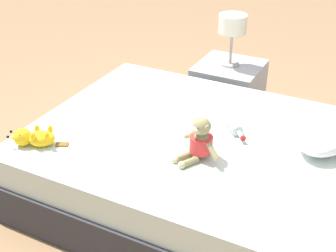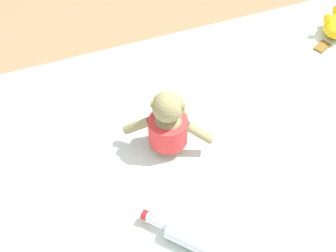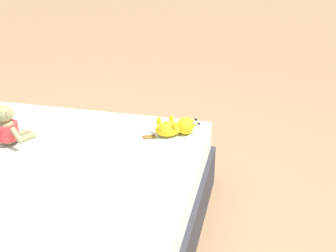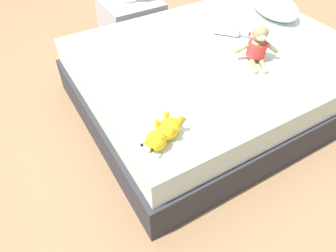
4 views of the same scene
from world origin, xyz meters
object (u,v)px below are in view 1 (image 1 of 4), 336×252
glass_bottle (233,124)px  plush_monkey (200,142)px  bed (193,165)px  plush_yellow_creature (33,138)px  pillow (327,133)px  nightstand (228,91)px  bedside_lamp (233,26)px

glass_bottle → plush_monkey: bearing=-8.6°
plush_monkey → bed: bearing=-149.5°
plush_yellow_creature → glass_bottle: (-0.66, 0.92, -0.01)m
pillow → glass_bottle: bearing=-81.9°
plush_monkey → nightstand: (-1.25, -0.30, -0.31)m
bed → plush_monkey: bearing=30.5°
plush_yellow_creature → nightstand: plush_yellow_creature is taller
nightstand → bed: bearing=9.4°
plush_monkey → nightstand: 1.32m
plush_yellow_creature → plush_monkey: bearing=109.5°
glass_bottle → bedside_lamp: 1.00m
pillow → bedside_lamp: size_ratio=1.38×
pillow → glass_bottle: pillow is taller
nightstand → bedside_lamp: bedside_lamp is taller
bed → pillow: size_ratio=3.53×
plush_yellow_creature → pillow: bearing=117.2°
plush_yellow_creature → nightstand: size_ratio=0.66×
plush_yellow_creature → bedside_lamp: 1.67m
bed → glass_bottle: size_ratio=8.16×
plush_yellow_creature → glass_bottle: size_ratio=1.36×
bed → nightstand: nightstand is taller
bed → plush_monkey: size_ratio=7.16×
bed → glass_bottle: bearing=129.8°
bed → glass_bottle: (-0.15, 0.18, 0.25)m
plush_monkey → glass_bottle: plush_monkey is taller
bed → pillow: 0.79m
pillow → plush_yellow_creature: 1.61m
plush_monkey → bedside_lamp: 1.30m
plush_yellow_creature → bedside_lamp: size_ratio=0.81×
glass_bottle → pillow: bearing=98.1°
glass_bottle → bedside_lamp: size_ratio=0.60×
bed → bedside_lamp: (-1.04, -0.17, 0.54)m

